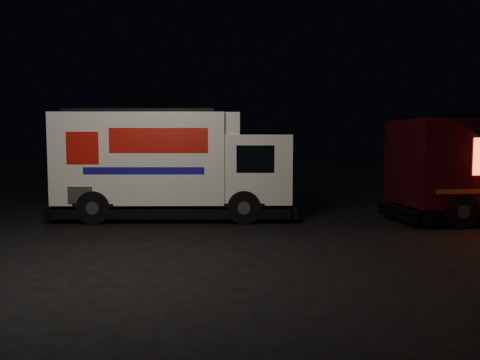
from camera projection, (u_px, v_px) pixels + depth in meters
name	position (u px, v px, depth m)	size (l,w,h in m)	color
ground	(209.00, 238.00, 10.96)	(80.00, 80.00, 0.00)	black
white_truck	(176.00, 165.00, 13.81)	(7.01, 2.39, 3.18)	white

